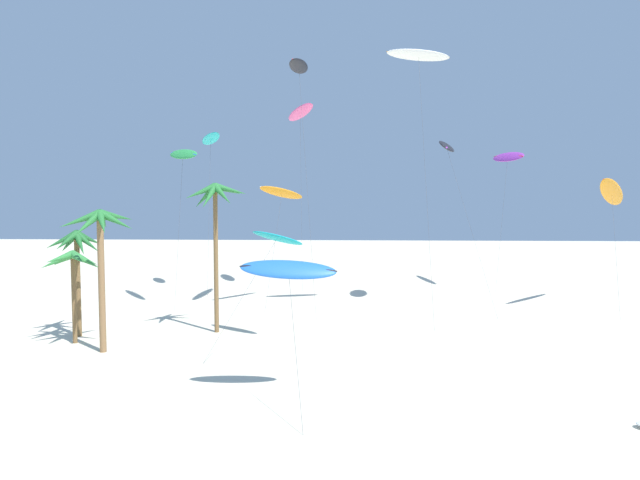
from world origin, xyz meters
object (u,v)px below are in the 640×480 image
at_px(flying_kite_7, 612,192).
at_px(flying_kite_9, 183,154).
at_px(flying_kite_5, 282,193).
at_px(flying_kite_11, 300,113).
at_px(palm_tree_0, 77,249).
at_px(flying_kite_1, 447,146).
at_px(flying_kite_4, 299,67).
at_px(flying_kite_8, 508,157).
at_px(palm_tree_1, 73,263).
at_px(flying_kite_6, 211,139).
at_px(palm_tree_2, 100,235).
at_px(palm_tree_3, 216,206).
at_px(flying_kite_3, 419,55).
at_px(flying_kite_0, 277,238).
at_px(flying_kite_10, 289,269).

xyz_separation_m(flying_kite_7, flying_kite_9, (-39.35, -1.37, 3.56)).
xyz_separation_m(flying_kite_5, flying_kite_11, (0.76, 10.39, 9.45)).
distance_m(palm_tree_0, flying_kite_11, 30.17).
distance_m(flying_kite_1, flying_kite_11, 18.30).
bearing_deg(flying_kite_7, flying_kite_1, 177.89).
relative_size(flying_kite_4, flying_kite_8, 1.37).
bearing_deg(palm_tree_1, flying_kite_6, 81.77).
bearing_deg(flying_kite_11, flying_kite_5, -94.19).
relative_size(palm_tree_0, flying_kite_4, 0.34).
distance_m(palm_tree_2, flying_kite_7, 43.21).
distance_m(flying_kite_6, flying_kite_11, 10.51).
bearing_deg(flying_kite_6, flying_kite_4, -47.64).
height_order(palm_tree_2, flying_kite_1, flying_kite_1).
bearing_deg(flying_kite_8, flying_kite_11, -176.21).
distance_m(palm_tree_3, flying_kite_3, 20.99).
bearing_deg(flying_kite_0, palm_tree_1, -174.31).
bearing_deg(palm_tree_2, flying_kite_10, -30.26).
distance_m(flying_kite_3, flying_kite_10, 26.55).
bearing_deg(flying_kite_6, palm_tree_3, -73.82).
xyz_separation_m(flying_kite_1, flying_kite_7, (14.88, -0.55, -4.35)).
relative_size(palm_tree_3, flying_kite_5, 0.96).
bearing_deg(flying_kite_7, flying_kite_6, 167.86).
distance_m(palm_tree_2, flying_kite_5, 19.23).
distance_m(flying_kite_10, flying_kite_11, 37.13).
xyz_separation_m(palm_tree_3, flying_kite_9, (-5.56, 9.54, 4.86)).
relative_size(palm_tree_0, flying_kite_3, 0.34).
xyz_separation_m(palm_tree_2, palm_tree_3, (5.99, 5.65, 1.85)).
bearing_deg(flying_kite_5, palm_tree_0, -136.35).
bearing_deg(flying_kite_11, flying_kite_6, -169.83).
distance_m(palm_tree_2, flying_kite_10, 14.97).
height_order(palm_tree_0, flying_kite_3, flying_kite_3).
xyz_separation_m(flying_kite_10, flying_kite_11, (-2.64, 34.33, 13.88)).
xyz_separation_m(flying_kite_1, flying_kite_10, (-12.01, -24.63, -8.76)).
relative_size(flying_kite_4, flying_kite_6, 1.26).
bearing_deg(flying_kite_4, flying_kite_11, 94.96).
xyz_separation_m(flying_kite_7, flying_kite_11, (-29.54, 10.25, 9.48)).
xyz_separation_m(palm_tree_0, palm_tree_1, (0.70, -1.84, -0.86)).
bearing_deg(flying_kite_10, flying_kite_8, 59.52).
relative_size(palm_tree_2, flying_kite_0, 1.16).
bearing_deg(palm_tree_1, flying_kite_11, 61.94).
relative_size(flying_kite_5, flying_kite_9, 0.76).
relative_size(palm_tree_0, flying_kite_9, 0.50).
distance_m(palm_tree_1, flying_kite_1, 33.08).
bearing_deg(flying_kite_9, flying_kite_1, 4.49).
relative_size(flying_kite_4, flying_kite_11, 1.07).
xyz_separation_m(flying_kite_1, flying_kite_8, (9.12, 11.27, 0.15)).
bearing_deg(flying_kite_5, flying_kite_9, -172.27).
height_order(flying_kite_1, flying_kite_7, flying_kite_1).
bearing_deg(flying_kite_11, palm_tree_3, -101.35).
bearing_deg(palm_tree_2, palm_tree_0, 133.20).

